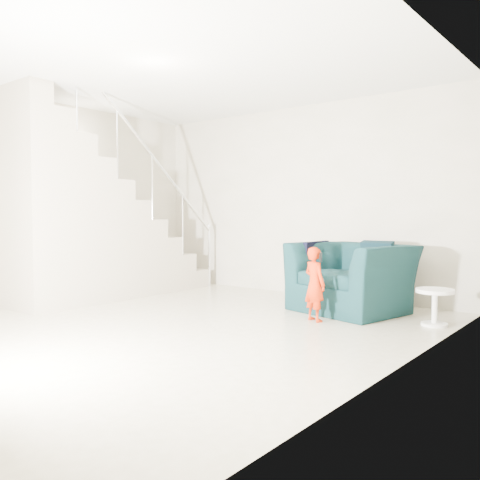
% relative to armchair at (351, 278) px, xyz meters
% --- Properties ---
extents(floor, '(5.50, 5.50, 0.00)m').
position_rel_armchair_xyz_m(floor, '(-1.22, -1.99, -0.40)').
color(floor, tan).
rests_on(floor, ground).
extents(ceiling, '(5.50, 5.50, 0.00)m').
position_rel_armchair_xyz_m(ceiling, '(-1.22, -1.99, 2.30)').
color(ceiling, silver).
rests_on(ceiling, back_wall).
extents(back_wall, '(5.00, 0.00, 5.00)m').
position_rel_armchair_xyz_m(back_wall, '(-1.22, 0.76, 0.95)').
color(back_wall, '#A09B82').
rests_on(back_wall, floor).
extents(left_wall, '(0.00, 5.50, 5.50)m').
position_rel_armchair_xyz_m(left_wall, '(-3.72, -1.99, 0.95)').
color(left_wall, '#A09B82').
rests_on(left_wall, floor).
extents(right_wall, '(0.00, 5.50, 5.50)m').
position_rel_armchair_xyz_m(right_wall, '(1.28, -1.99, 0.95)').
color(right_wall, '#A09B82').
rests_on(right_wall, floor).
extents(armchair, '(1.46, 1.34, 0.81)m').
position_rel_armchair_xyz_m(armchair, '(0.00, 0.00, 0.00)').
color(armchair, black).
rests_on(armchair, floor).
extents(toddler, '(0.34, 0.29, 0.81)m').
position_rel_armchair_xyz_m(toddler, '(-0.07, -0.75, -0.00)').
color(toddler, '#971104').
rests_on(toddler, floor).
extents(side_table, '(0.38, 0.38, 0.38)m').
position_rel_armchair_xyz_m(side_table, '(1.03, -0.18, -0.15)').
color(side_table, white).
rests_on(side_table, floor).
extents(staircase, '(1.02, 3.03, 3.62)m').
position_rel_armchair_xyz_m(staircase, '(-3.22, -1.43, 0.54)').
color(staircase, '#ADA089').
rests_on(staircase, floor).
extents(cushion, '(0.39, 0.19, 0.39)m').
position_rel_armchair_xyz_m(cushion, '(0.20, 0.31, 0.24)').
color(cushion, black).
rests_on(cushion, armchair).
extents(throw, '(0.06, 0.55, 0.62)m').
position_rel_armchair_xyz_m(throw, '(-0.50, 0.04, 0.10)').
color(throw, black).
rests_on(throw, armchair).
extents(phone, '(0.04, 0.05, 0.10)m').
position_rel_armchair_xyz_m(phone, '(0.03, -0.79, 0.30)').
color(phone, black).
rests_on(phone, toddler).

